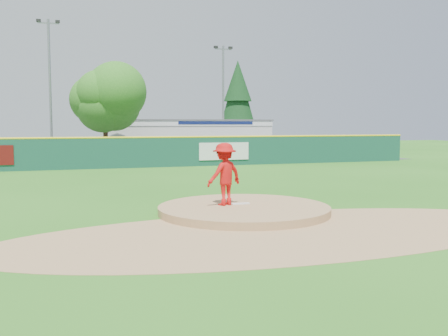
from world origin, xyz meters
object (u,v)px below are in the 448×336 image
object	(u,v)px
pool_building_grp	(184,137)
light_pole_left	(50,84)
van	(215,153)
light_pole_right	(223,95)
pitcher	(224,174)
deciduous_tree	(105,102)
conifer_tree	(238,99)

from	to	relation	value
pool_building_grp	light_pole_left	xyz separation A→B (m)	(-12.00, -4.99, 4.39)
van	light_pole_right	bearing A→B (deg)	-6.71
pitcher	light_pole_right	distance (m)	30.52
pool_building_grp	deciduous_tree	distance (m)	11.01
light_pole_left	pool_building_grp	bearing A→B (deg)	22.60
pool_building_grp	conifer_tree	world-z (taller)	conifer_tree
deciduous_tree	light_pole_right	size ratio (longest dim) A/B	0.74
conifer_tree	light_pole_left	world-z (taller)	light_pole_left
pool_building_grp	deciduous_tree	size ratio (longest dim) A/B	2.07
pitcher	deciduous_tree	bearing A→B (deg)	-108.85
pitcher	conifer_tree	bearing A→B (deg)	-133.01
deciduous_tree	light_pole_right	xyz separation A→B (m)	(11.00, 4.00, 0.99)
light_pole_left	van	bearing A→B (deg)	-28.50
deciduous_tree	conifer_tree	size ratio (longest dim) A/B	0.77
deciduous_tree	pool_building_grp	bearing A→B (deg)	41.16
pool_building_grp	deciduous_tree	xyz separation A→B (m)	(-8.00, -6.99, 2.89)
pitcher	light_pole_right	size ratio (longest dim) A/B	0.20
pitcher	van	bearing A→B (deg)	-128.90
van	light_pole_left	bearing A→B (deg)	77.33
conifer_tree	light_pole_left	bearing A→B (deg)	-154.65
pitcher	light_pole_left	bearing A→B (deg)	-100.66
light_pole_left	light_pole_right	xyz separation A→B (m)	(15.00, 2.00, -0.51)
deciduous_tree	conifer_tree	world-z (taller)	conifer_tree
deciduous_tree	light_pole_right	distance (m)	11.75
light_pole_left	conifer_tree	bearing A→B (deg)	25.35
pitcher	pool_building_grp	distance (m)	32.34
van	light_pole_left	size ratio (longest dim) A/B	0.46
pitcher	pool_building_grp	bearing A→B (deg)	-123.90
pitcher	van	world-z (taller)	pitcher
van	pool_building_grp	size ratio (longest dim) A/B	0.33
pool_building_grp	conifer_tree	distance (m)	8.95
light_pole_left	light_pole_right	bearing A→B (deg)	7.59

